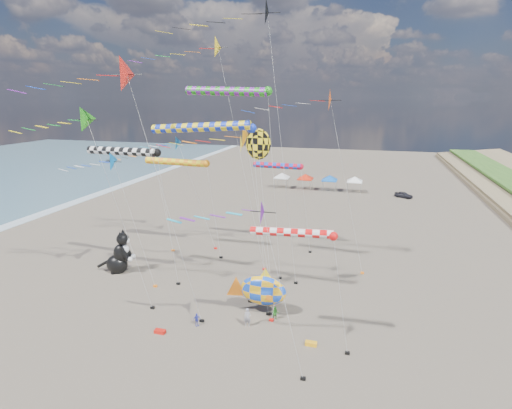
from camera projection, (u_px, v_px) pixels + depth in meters
The scene contains 28 objects.
ground at pixel (183, 377), 27.47m from camera, with size 260.00×260.00×0.00m, color brown.
delta_kite_0 at pixel (215, 50), 39.91m from camera, with size 13.64×2.31×24.75m.
delta_kite_1 at pixel (137, 156), 48.05m from camera, with size 8.86×1.57×13.02m.
delta_kite_2 at pixel (331, 102), 40.02m from camera, with size 12.14×2.47×19.70m.
delta_kite_3 at pixel (173, 146), 48.76m from camera, with size 11.55×2.00×14.21m.
delta_kite_4 at pixel (131, 77), 30.36m from camera, with size 15.10×2.90×21.84m.
delta_kite_5 at pixel (90, 122), 33.27m from camera, with size 11.37×2.30×18.10m.
delta_kite_6 at pixel (109, 164), 38.42m from camera, with size 9.62×1.99×13.76m.
delta_kite_7 at pixel (234, 140), 34.65m from camera, with size 11.31×2.38×16.56m.
delta_kite_8 at pixel (237, 218), 25.55m from camera, with size 10.30×1.96×12.47m.
delta_kite_9 at pixel (262, 16), 35.59m from camera, with size 13.19×2.62×27.24m.
windsock_0 at pixel (125, 152), 38.90m from camera, with size 9.46×0.82×13.97m.
windsock_1 at pixel (280, 166), 47.83m from camera, with size 7.45×0.73×11.09m.
windsock_2 at pixel (204, 128), 32.59m from camera, with size 10.57×0.78×16.67m.
windsock_3 at pixel (296, 234), 28.65m from camera, with size 7.68×0.66×9.57m.
windsock_4 at pixel (180, 163), 46.18m from camera, with size 9.17×0.83×11.81m.
windsock_5 at pixel (230, 92), 38.81m from camera, with size 10.13×0.90×19.67m.
angelfish_kite at pixel (256, 146), 33.95m from camera, with size 3.74×3.02×16.13m.
cat_inflatable at pixel (118, 251), 43.43m from camera, with size 3.60×1.80×4.86m, color black, non-canonical shape.
fish_inflatable at pixel (263, 290), 35.01m from camera, with size 5.58×2.36×4.38m.
person_adult at pixel (247, 318), 33.40m from camera, with size 0.60×0.39×1.64m, color gray.
child_green at pixel (275, 313), 34.45m from camera, with size 0.60×0.46×1.22m, color #246D1F.
child_blue at pixel (197, 320), 33.55m from camera, with size 0.67×0.28×1.15m, color #313ABA.
kite_bag_0 at pixel (253, 300), 37.57m from camera, with size 0.90×0.44×0.30m, color black.
kite_bag_1 at pixel (160, 331), 32.59m from camera, with size 0.90×0.44×0.30m, color red.
kite_bag_2 at pixel (311, 344), 30.98m from camera, with size 0.90×0.44×0.30m, color #F2A714.
tent_row at pixel (318, 175), 82.04m from camera, with size 19.20×4.20×3.80m.
parked_car at pixel (404, 195), 76.45m from camera, with size 1.37×3.40×1.16m, color #26262D.
Camera 1 is at (11.16, -21.20, 18.66)m, focal length 28.00 mm.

